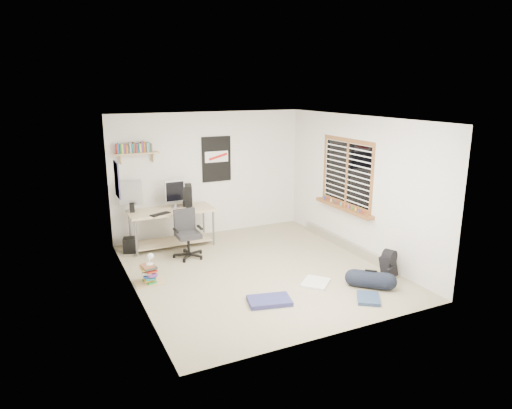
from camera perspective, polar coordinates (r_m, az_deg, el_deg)
name	(u,v)px	position (r m, az deg, el deg)	size (l,w,h in m)	color
floor	(257,270)	(7.71, 0.18, -8.23)	(4.00, 4.50, 0.01)	gray
ceiling	(258,118)	(7.13, 0.20, 10.72)	(4.00, 4.50, 0.01)	white
back_wall	(209,174)	(9.36, -5.83, 3.81)	(4.00, 0.01, 2.50)	silver
left_wall	(131,212)	(6.72, -15.40, -0.91)	(0.01, 4.50, 2.50)	silver
right_wall	(358,186)	(8.36, 12.67, 2.25)	(0.01, 4.50, 2.50)	silver
desk	(172,228)	(8.85, -10.46, -2.90)	(1.59, 0.70, 0.73)	tan
monitor_left	(131,199)	(8.76, -15.41, 0.69)	(0.43, 0.11, 0.47)	#939297
monitor_right	(175,197)	(8.81, -10.09, 0.88)	(0.38, 0.10, 0.42)	#B6B6BC
pc_tower	(187,195)	(9.01, -8.61, 1.18)	(0.18, 0.38, 0.40)	black
keyboard	(160,214)	(8.45, -11.89, -1.18)	(0.38, 0.13, 0.02)	black
speaker_left	(132,208)	(8.72, -15.24, -0.39)	(0.09, 0.09, 0.17)	black
speaker_right	(189,206)	(8.55, -8.43, -0.22)	(0.10, 0.10, 0.20)	black
office_chair	(188,231)	(8.20, -8.49, -3.31)	(0.57, 0.57, 0.87)	#252427
wall_shelf	(137,153)	(8.78, -14.64, 6.22)	(0.80, 0.22, 0.24)	tan
poster_back_wall	(217,159)	(9.33, -4.96, 5.67)	(0.62, 0.03, 0.92)	black
poster_left_wall	(117,180)	(7.83, -17.00, 3.00)	(0.02, 0.42, 0.60)	navy
window	(346,173)	(8.53, 11.21, 3.92)	(0.10, 1.50, 1.26)	brown
baseboard_heater	(343,243)	(8.87, 10.81, -4.74)	(0.08, 2.50, 0.18)	#B7B2A8
backpack	(388,266)	(7.64, 16.23, -7.42)	(0.27, 0.22, 0.36)	black
duffel_bag	(371,279)	(7.24, 14.13, -9.04)	(0.27, 0.27, 0.52)	black
tshirt	(316,283)	(7.25, 7.47, -9.67)	(0.45, 0.38, 0.04)	silver
jeans_a	(269,301)	(6.62, 1.69, -11.94)	(0.60, 0.38, 0.07)	navy
jeans_b	(368,298)	(6.89, 13.86, -11.33)	(0.41, 0.31, 0.05)	navy
book_stack	(149,274)	(7.38, -13.27, -8.42)	(0.43, 0.35, 0.29)	brown
desk_lamp	(149,260)	(7.28, -13.18, -6.78)	(0.11, 0.18, 0.18)	white
subwoofer	(130,245)	(8.78, -15.44, -4.89)	(0.24, 0.24, 0.27)	black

